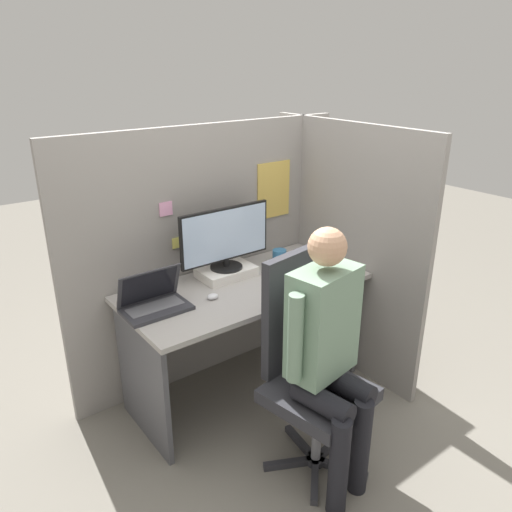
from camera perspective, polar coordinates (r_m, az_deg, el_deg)
name	(u,v)px	position (r m, az deg, el deg)	size (l,w,h in m)	color
ground_plane	(280,417)	(3.14, 2.75, -17.90)	(12.00, 12.00, 0.00)	slate
cubicle_panel_back	(212,254)	(3.22, -5.07, 0.24)	(1.96, 0.05, 1.65)	gray
cubicle_panel_right	(343,249)	(3.36, 9.94, 0.84)	(0.04, 1.33, 1.65)	gray
desk	(245,312)	(3.05, -1.22, -6.43)	(1.46, 0.69, 0.75)	#9E9993
paper_box	(226,272)	(3.08, -3.40, -1.82)	(0.34, 0.22, 0.06)	white
monitor	(225,237)	(3.00, -3.53, 2.16)	(0.61, 0.20, 0.38)	black
laptop	(154,302)	(2.72, -11.56, -5.18)	(0.35, 0.22, 0.22)	#2D2D33
mouse	(213,297)	(2.80, -4.98, -4.64)	(0.07, 0.05, 0.03)	silver
stapler	(317,255)	(3.37, 6.98, 0.11)	(0.05, 0.12, 0.05)	black
carrot_toy	(283,288)	(2.89, 3.06, -3.62)	(0.04, 0.14, 0.04)	orange
office_chair	(307,363)	(2.61, 5.89, -12.03)	(0.54, 0.58, 1.11)	#2D2D33
person	(329,344)	(2.38, 8.29, -9.92)	(0.47, 0.45, 1.31)	black
coffee_mug	(279,256)	(3.29, 2.69, 0.05)	(0.09, 0.09, 0.08)	teal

